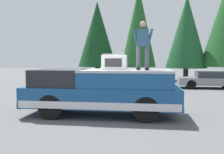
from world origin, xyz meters
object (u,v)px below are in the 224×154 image
at_px(pickup_truck, 102,91).
at_px(parked_car_grey, 209,80).
at_px(compressor_unit, 114,62).
at_px(parked_car_black, 123,79).
at_px(person_on_truck_bed, 143,44).

height_order(pickup_truck, parked_car_grey, pickup_truck).
height_order(pickup_truck, compressor_unit, compressor_unit).
bearing_deg(parked_car_black, compressor_unit, -176.59).
relative_size(person_on_truck_bed, parked_car_grey, 0.41).
xyz_separation_m(compressor_unit, parked_car_black, (9.08, 0.54, -1.35)).
height_order(compressor_unit, parked_car_grey, compressor_unit).
bearing_deg(compressor_unit, parked_car_black, 3.41).
bearing_deg(person_on_truck_bed, pickup_truck, 89.31).
height_order(compressor_unit, parked_car_black, compressor_unit).
height_order(compressor_unit, person_on_truck_bed, person_on_truck_bed).
xyz_separation_m(pickup_truck, parked_car_black, (9.01, 0.08, -0.29)).
bearing_deg(parked_car_grey, compressor_unit, 149.93).
distance_m(pickup_truck, parked_car_black, 9.02).
xyz_separation_m(pickup_truck, compressor_unit, (-0.07, -0.46, 1.05)).
bearing_deg(compressor_unit, pickup_truck, 81.79).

